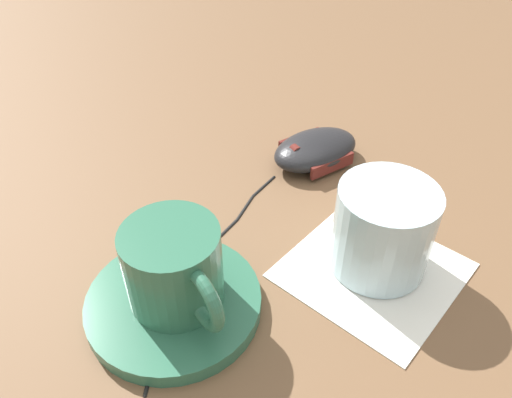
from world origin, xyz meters
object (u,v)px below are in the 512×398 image
(coffee_cup, at_px, (175,268))
(drinking_glass, at_px, (383,229))
(computer_mouse, at_px, (315,149))
(saucer, at_px, (174,303))

(coffee_cup, relative_size, drinking_glass, 1.26)
(drinking_glass, bearing_deg, coffee_cup, -96.04)
(computer_mouse, xyz_separation_m, drinking_glass, (0.16, -0.02, 0.03))
(saucer, xyz_separation_m, computer_mouse, (-0.14, 0.20, 0.01))
(computer_mouse, bearing_deg, drinking_glass, -7.65)
(computer_mouse, bearing_deg, saucer, -54.86)
(saucer, xyz_separation_m, coffee_cup, (0.00, 0.00, 0.04))
(drinking_glass, bearing_deg, computer_mouse, 172.35)
(saucer, height_order, computer_mouse, computer_mouse)
(coffee_cup, distance_m, computer_mouse, 0.24)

